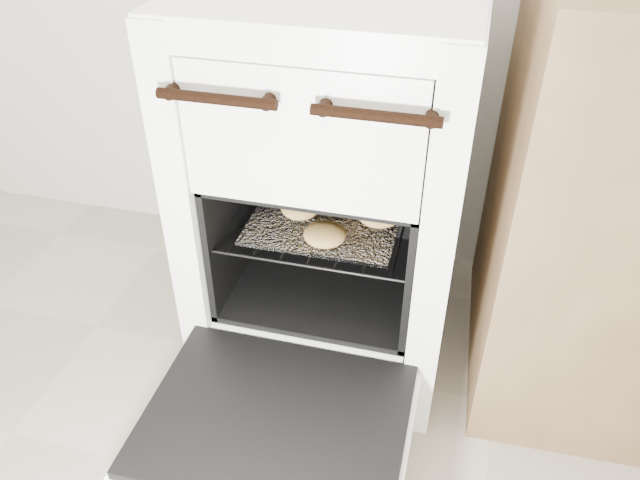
{
  "coord_description": "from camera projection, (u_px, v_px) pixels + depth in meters",
  "views": [
    {
      "loc": [
        0.19,
        0.04,
        1.13
      ],
      "look_at": [
        -0.07,
        1.06,
        0.37
      ],
      "focal_mm": 35.0,
      "sensor_mm": 36.0,
      "label": 1
    }
  ],
  "objects": [
    {
      "name": "oven_rack",
      "position": [
        328.0,
        216.0,
        1.35
      ],
      "size": [
        0.4,
        0.38,
        0.01
      ],
      "color": "black",
      "rests_on": "stove"
    },
    {
      "name": "foil_sheet",
      "position": [
        326.0,
        218.0,
        1.33
      ],
      "size": [
        0.31,
        0.27,
        0.01
      ],
      "primitive_type": "cube",
      "color": "white",
      "rests_on": "oven_rack"
    },
    {
      "name": "baked_rolls",
      "position": [
        346.0,
        204.0,
        1.33
      ],
      "size": [
        0.28,
        0.3,
        0.05
      ],
      "color": "#DFB659",
      "rests_on": "foil_sheet"
    },
    {
      "name": "oven_door",
      "position": [
        276.0,
        421.0,
        1.15
      ],
      "size": [
        0.49,
        0.38,
        0.03
      ],
      "color": "black",
      "rests_on": "stove"
    },
    {
      "name": "stove",
      "position": [
        335.0,
        189.0,
        1.38
      ],
      "size": [
        0.55,
        0.61,
        0.84
      ],
      "color": "white",
      "rests_on": "ground"
    }
  ]
}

